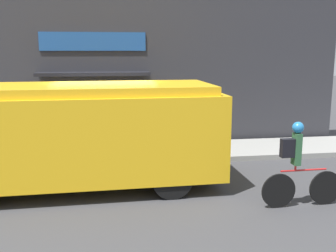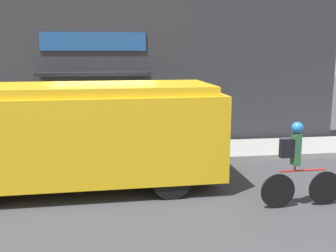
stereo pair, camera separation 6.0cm
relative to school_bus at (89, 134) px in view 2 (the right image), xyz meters
The scene contains 6 objects.
ground_plane 1.97m from the school_bus, 77.05° to the left, with size 70.00×70.00×0.00m, color #38383A.
sidewalk 2.81m from the school_bus, 82.24° to the left, with size 28.00×2.07×0.15m.
storefront 4.08m from the school_bus, 84.90° to the left, with size 15.19×0.91×5.33m.
school_bus is the anchor object (origin of this frame).
cyclist 4.44m from the school_bus, 23.11° to the right, with size 1.69×0.22×1.70m.
trash_bin 3.59m from the school_bus, 58.23° to the left, with size 0.62×0.62×0.96m.
Camera 2 is at (0.22, -10.15, 3.03)m, focal length 42.00 mm.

